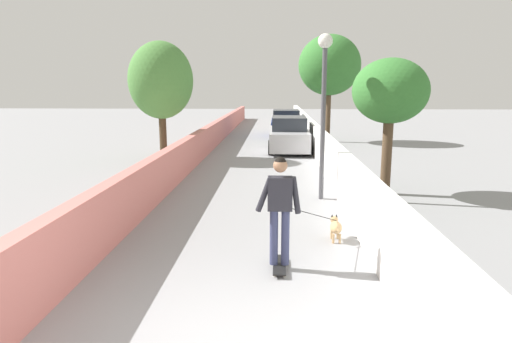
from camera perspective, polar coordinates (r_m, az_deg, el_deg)
ground_plane at (r=18.41m, az=0.55°, el=2.04°), size 80.00×80.00×0.00m
wall_left at (r=16.62m, az=-7.95°, el=2.95°), size 48.00×0.30×1.14m
fence_right at (r=16.42m, az=8.65°, el=2.99°), size 48.00×0.30×1.23m
tree_left_near at (r=17.76m, az=-12.29°, el=11.47°), size 2.50×2.50×4.60m
tree_right_mid at (r=23.36m, az=9.55°, el=13.47°), size 3.18×3.18×5.49m
tree_right_far at (r=12.05m, az=17.08°, el=9.82°), size 1.96×1.96×3.59m
lamp_post at (r=11.15m, az=8.85°, el=10.78°), size 0.36×0.36×4.13m
skateboard at (r=7.13m, az=3.05°, el=-12.05°), size 0.80×0.20×0.08m
person_skateboarder at (r=6.79m, az=3.14°, el=-4.00°), size 0.22×0.71×1.73m
dog at (r=8.42m, az=10.30°, el=-7.06°), size 1.68×1.18×1.06m
car_near at (r=19.90m, az=4.29°, el=4.76°), size 4.27×1.80×1.54m
car_far at (r=25.99m, az=3.92°, el=6.21°), size 3.89×1.80×1.54m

